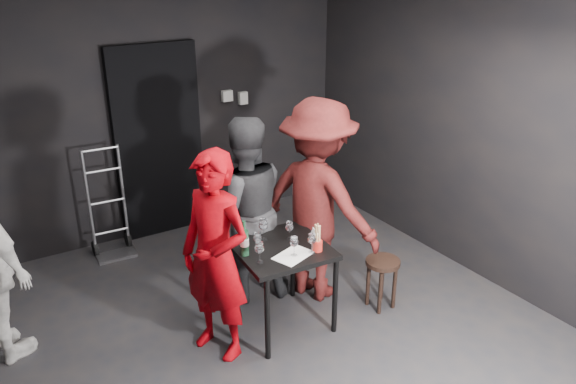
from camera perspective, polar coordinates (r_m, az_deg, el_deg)
floor at (r=4.73m, az=-1.25°, el=-15.09°), size 4.50×5.00×0.02m
wall_back at (r=6.22m, az=-13.46°, el=7.71°), size 4.50×0.04×2.70m
wall_right at (r=5.48m, az=19.30°, el=5.01°), size 0.04×5.00×2.70m
doorway at (r=6.24m, az=-13.03°, el=4.94°), size 0.95×0.10×2.10m
wallbox_upper at (r=6.46m, az=-6.21°, el=9.68°), size 0.12×0.06×0.12m
wallbox_lower at (r=6.56m, az=-4.61°, el=9.49°), size 0.10×0.06×0.14m
hand_truck at (r=6.16m, az=-17.43°, el=-4.21°), size 0.39×0.33×1.17m
tasting_table at (r=4.59m, az=-0.71°, el=-6.63°), size 0.72×0.72×0.75m
stool at (r=5.03m, az=9.55°, el=-7.94°), size 0.30×0.30×0.47m
server_red at (r=4.21m, az=-7.43°, el=-5.49°), size 0.68×0.80×1.85m
woman_black at (r=4.90m, az=-4.54°, el=-0.68°), size 1.03×0.72×1.92m
man_maroon at (r=4.86m, az=3.11°, el=1.28°), size 1.16×1.60×2.25m
tasting_mat at (r=4.41m, az=0.53°, el=-6.45°), size 0.35×0.29×0.00m
wine_glass_a at (r=4.28m, az=-2.91°, el=-6.05°), size 0.09×0.09×0.19m
wine_glass_b at (r=4.44m, az=-3.14°, el=-4.96°), size 0.09×0.09×0.18m
wine_glass_c at (r=4.59m, az=-2.51°, el=-3.72°), size 0.11×0.11×0.21m
wine_glass_d at (r=4.37m, az=0.62°, el=-5.45°), size 0.09×0.09×0.18m
wine_glass_e at (r=4.41m, az=2.45°, el=-5.14°), size 0.08×0.08×0.18m
wine_glass_f at (r=4.60m, az=0.13°, el=-3.88°), size 0.08×0.08×0.18m
wine_bottle at (r=4.38m, az=-4.45°, el=-5.07°), size 0.07×0.07×0.29m
breadstick_cup at (r=4.43m, az=3.02°, el=-4.69°), size 0.08×0.08×0.25m
reserved_card at (r=4.60m, az=2.66°, el=-4.50°), size 0.11×0.14×0.10m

